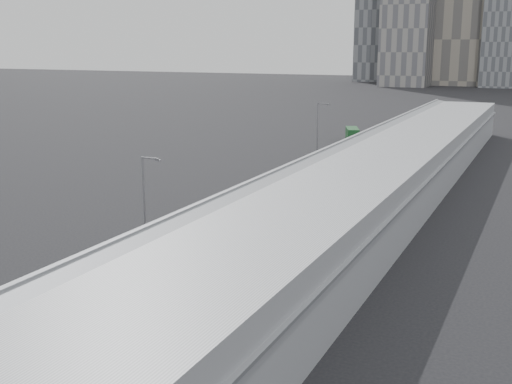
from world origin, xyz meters
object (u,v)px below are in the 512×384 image
Objects in this scene: bus_5 at (333,166)px; bus_1 at (78,303)px; street_lamp_far at (318,128)px; shipping_container at (352,134)px; bus_9 at (414,124)px; suv at (384,129)px; bus_8 at (400,132)px; bus_4 at (300,184)px; bus_3 at (242,213)px; street_lamp_near at (146,194)px; bus_2 at (173,254)px; bus_7 at (377,142)px; bus_6 at (354,152)px.

bus_1 is at bearing -91.57° from bus_5.
street_lamp_far is 25.05m from shipping_container.
bus_9 is 7.36m from suv.
bus_8 is at bearing 12.84° from shipping_container.
bus_4 is 0.98× the size of bus_9.
shipping_container is (-7.87, 66.44, -0.39)m from bus_3.
shipping_container is (-8.37, 92.64, -0.40)m from bus_1.
bus_5 is 1.45× the size of street_lamp_near.
bus_2 is 0.93× the size of bus_7.
bus_2 is at bearing -105.18° from shipping_container.
bus_9 is 2.09× the size of suv.
street_lamp_far is (-6.44, 41.78, 3.80)m from bus_3.
bus_3 is at bearing -90.03° from bus_6.
bus_9 is at bearing 87.36° from bus_5.
bus_5 is at bearing 85.02° from bus_3.
bus_6 is at bearing 92.45° from bus_2.
bus_9 is 44.34m from street_lamp_far.
suv is (-4.99, 80.72, -0.77)m from bus_3.
street_lamp_near is (-6.22, -24.69, 3.30)m from bus_4.
bus_9 is (0.18, 13.33, 0.18)m from bus_8.
bus_3 is 55.74m from bus_7.
bus_1 is 0.98× the size of bus_6.
bus_3 is 1.44× the size of street_lamp_far.
street_lamp_far is (-6.49, 11.74, 3.96)m from bus_5.
bus_5 is 0.88× the size of bus_6.
bus_1 is 93.02m from shipping_container.
street_lamp_near reaches higher than bus_5.
bus_4 is at bearing -91.30° from bus_5.
bus_4 is (-0.28, 42.31, -0.05)m from bus_1.
bus_7 is 13.22m from shipping_container.
bus_2 is 0.89× the size of bus_3.
shipping_container is 14.57m from suv.
bus_2 is at bearing -41.10° from street_lamp_near.
bus_8 is at bearing 84.75° from bus_3.
bus_6 is at bearing 92.78° from bus_4.
bus_2 is 1.82× the size of shipping_container.
bus_6 is (-0.48, 12.00, 0.22)m from bus_5.
bus_1 is 2.05× the size of shipping_container.
street_lamp_near reaches higher than bus_4.
bus_6 reaches higher than bus_9.
bus_3 reaches higher than bus_9.
suv is (-5.04, 50.68, -0.61)m from bus_5.
bus_2 is at bearing -92.84° from bus_3.
bus_2 is (0.00, 11.95, -0.18)m from bus_1.
bus_9 is at bearing 89.27° from bus_8.
suv is at bearing 96.12° from bus_6.
bus_2 is 1.02× the size of bus_8.
bus_6 is at bearing -76.36° from suv.
bus_1 is 56.24m from bus_5.
suv is at bearing 106.39° from bus_7.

